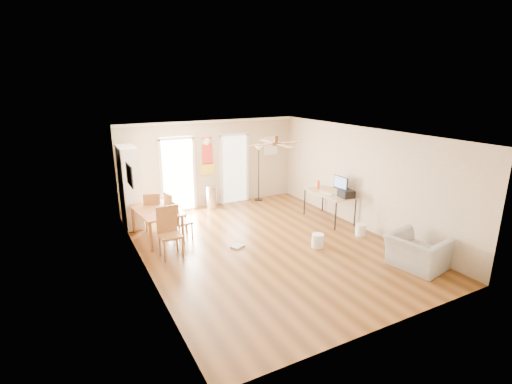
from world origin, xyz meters
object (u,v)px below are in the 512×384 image
trash_can (211,197)px  computer_desk (329,206)px  torchiere_lamp (259,173)px  wastebasket_b (361,230)px  dining_table (157,224)px  armchair (417,252)px  bookshelf (130,187)px  wastebasket_a (318,241)px  dining_chair_far (153,211)px  dining_chair_right_b (183,220)px  dining_chair_right_a (175,212)px  dining_chair_near (170,233)px  printer (346,194)px

trash_can → computer_desk: bearing=-44.8°
torchiere_lamp → wastebasket_b: size_ratio=6.08×
dining_table → armchair: 5.87m
bookshelf → wastebasket_a: size_ratio=6.65×
dining_chair_far → wastebasket_a: 4.22m
computer_desk → trash_can: bearing=135.2°
wastebasket_a → wastebasket_b: (1.37, 0.07, -0.01)m
dining_chair_right_b → dining_chair_far: size_ratio=0.93×
bookshelf → wastebasket_a: bearing=-55.4°
dining_table → dining_chair_right_a: (0.55, 0.30, 0.14)m
dining_chair_near → printer: (4.59, -0.29, 0.33)m
dining_table → dining_chair_near: 1.17m
dining_chair_right_b → dining_chair_near: size_ratio=0.85×
bookshelf → dining_table: (0.37, -1.20, -0.69)m
bookshelf → torchiere_lamp: bookshelf is taller
dining_chair_far → wastebasket_b: bearing=164.7°
torchiere_lamp → printer: (0.96, -3.04, -0.02)m
dining_chair_right_b → armchair: dining_chair_right_b is taller
dining_chair_far → torchiere_lamp: size_ratio=0.56×
dining_chair_near → printer: 4.61m
bookshelf → torchiere_lamp: (4.01, 0.39, -0.16)m
torchiere_lamp → wastebasket_b: 3.93m
bookshelf → wastebasket_b: bookshelf is taller
armchair → dining_table: bearing=37.2°
dining_chair_right_a → torchiere_lamp: bearing=-77.5°
printer → trash_can: bearing=138.6°
dining_chair_right_a → dining_table: bearing=108.9°
dining_chair_right_b → dining_table: bearing=57.1°
computer_desk → wastebasket_a: 1.92m
dining_chair_right_a → bookshelf: bearing=35.7°
printer → wastebasket_b: size_ratio=1.29×
computer_desk → wastebasket_b: size_ratio=4.93×
dining_table → dining_chair_near: bearing=-89.4°
dining_chair_near → computer_desk: 4.48m
dining_chair_right_a → armchair: bearing=-149.0°
dining_table → computer_desk: bearing=-11.5°
bookshelf → printer: (4.97, -2.64, -0.18)m
dining_table → trash_can: 2.54m
bookshelf → computer_desk: (4.85, -2.11, -0.67)m
wastebasket_b → dining_table: bearing=154.2°
computer_desk → printer: printer is taller
dining_chair_near → torchiere_lamp: (3.63, 2.75, 0.35)m
dining_chair_near → armchair: bearing=-34.7°
bookshelf → armchair: size_ratio=2.00×
dining_chair_right_b → dining_chair_far: 1.05m
computer_desk → dining_chair_near: bearing=-176.8°
wastebasket_a → dining_table: bearing=144.3°
dining_chair_near → dining_chair_far: size_ratio=1.10×
bookshelf → dining_chair_near: bookshelf is taller
dining_chair_far → printer: 5.00m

